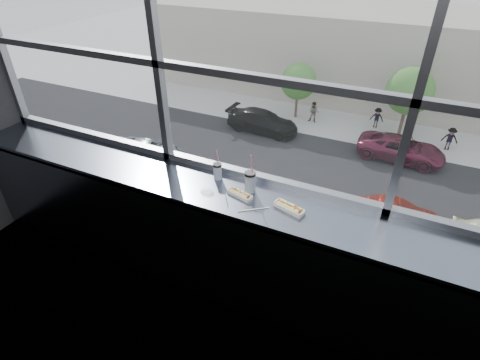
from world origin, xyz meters
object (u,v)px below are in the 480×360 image
at_px(car_far_b, 402,145).
at_px(tree_left, 298,81).
at_px(pedestrian_b, 377,116).
at_px(tree_center, 410,91).
at_px(hotdog_tray_left, 240,194).
at_px(car_near_a, 148,148).
at_px(hotdog_tray_right, 289,207).
at_px(pedestrian_c, 451,137).
at_px(pedestrian_a, 314,110).
at_px(loose_straw, 254,209).
at_px(soda_cup_left, 218,170).
at_px(wrapper, 207,191).
at_px(car_far_a, 263,118).
at_px(car_near_c, 398,212).
at_px(soda_cup_right, 250,180).

height_order(car_far_b, tree_left, tree_left).
xyz_separation_m(pedestrian_b, tree_center, (1.99, -0.86, 2.75)).
xyz_separation_m(hotdog_tray_left, car_near_a, (-15.07, 16.28, -11.08)).
relative_size(hotdog_tray_right, pedestrian_c, 0.12).
height_order(hotdog_tray_left, pedestrian_a, hotdog_tray_left).
bearing_deg(loose_straw, pedestrian_a, 65.56).
distance_m(soda_cup_left, wrapper, 0.24).
height_order(car_far_a, pedestrian_a, car_far_a).
height_order(soda_cup_left, car_near_a, soda_cup_left).
bearing_deg(car_far_a, wrapper, -156.97).
relative_size(hotdog_tray_left, car_near_c, 0.04).
relative_size(loose_straw, pedestrian_a, 0.11).
bearing_deg(pedestrian_c, tree_center, 166.72).
height_order(loose_straw, car_far_a, loose_straw).
relative_size(hotdog_tray_left, car_far_a, 0.03).
bearing_deg(soda_cup_right, pedestrian_a, 102.60).
bearing_deg(soda_cup_right, hotdog_tray_left, -112.87).
bearing_deg(pedestrian_b, loose_straw, -87.62).
bearing_deg(soda_cup_left, car_near_a, 132.50).
bearing_deg(hotdog_tray_right, car_near_c, 100.13).
bearing_deg(hotdog_tray_left, tree_left, 119.89).
height_order(loose_straw, car_near_c, loose_straw).
relative_size(soda_cup_right, car_near_a, 0.06).
relative_size(car_far_b, tree_left, 1.38).
height_order(hotdog_tray_left, car_near_c, hotdog_tray_left).
bearing_deg(tree_center, pedestrian_c, -13.28).
distance_m(car_far_a, pedestrian_b, 9.74).
distance_m(car_far_b, tree_center, 4.81).
bearing_deg(pedestrian_c, pedestrian_b, 163.04).
distance_m(loose_straw, car_near_a, 24.98).
bearing_deg(soda_cup_left, wrapper, -84.75).
relative_size(hotdog_tray_right, tree_center, 0.05).
bearing_deg(car_near_a, soda_cup_right, -144.40).
bearing_deg(hotdog_tray_left, soda_cup_left, 165.83).
xyz_separation_m(hotdog_tray_left, car_far_b, (1.37, 24.28, -10.94)).
xyz_separation_m(soda_cup_left, tree_center, (1.24, 28.13, -8.35)).
bearing_deg(tree_center, car_far_a, -159.02).
height_order(pedestrian_c, tree_center, tree_center).
bearing_deg(hotdog_tray_right, pedestrian_b, 108.52).
height_order(soda_cup_right, pedestrian_a, soda_cup_right).
relative_size(soda_cup_right, car_near_c, 0.06).
bearing_deg(hotdog_tray_right, hotdog_tray_left, -164.71).
xyz_separation_m(hotdog_tray_right, pedestrian_b, (-1.47, 29.14, -11.04)).
bearing_deg(soda_cup_left, car_far_a, 110.86).
distance_m(pedestrian_b, tree_center, 3.50).
bearing_deg(car_near_a, pedestrian_a, -44.98).
bearing_deg(car_far_b, hotdog_tray_right, 179.96).
xyz_separation_m(hotdog_tray_right, soda_cup_right, (-0.38, 0.11, 0.08)).
bearing_deg(loose_straw, car_near_c, 46.48).
height_order(car_far_b, car_near_a, car_far_b).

